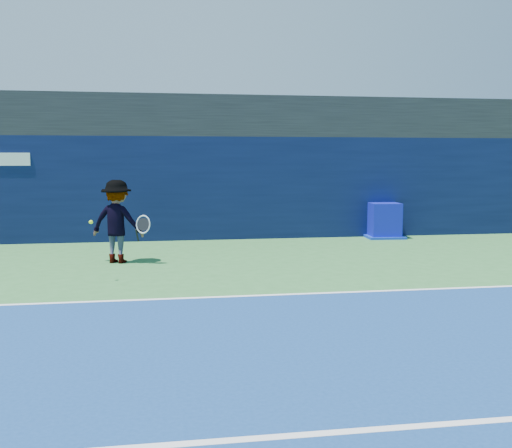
% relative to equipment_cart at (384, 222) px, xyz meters
% --- Properties ---
extents(ground, '(80.00, 80.00, 0.00)m').
position_rel_equipment_cart_xyz_m(ground, '(-5.38, -9.75, -0.48)').
color(ground, '#327135').
rests_on(ground, ground).
extents(baseline, '(24.00, 0.10, 0.01)m').
position_rel_equipment_cart_xyz_m(baseline, '(-5.38, -6.75, -0.47)').
color(baseline, white).
rests_on(baseline, ground).
extents(service_line, '(24.00, 0.10, 0.01)m').
position_rel_equipment_cart_xyz_m(service_line, '(-5.38, -11.75, -0.47)').
color(service_line, white).
rests_on(service_line, ground).
extents(stadium_band, '(36.00, 3.00, 1.20)m').
position_rel_equipment_cart_xyz_m(stadium_band, '(-5.38, 1.75, 3.12)').
color(stadium_band, black).
rests_on(stadium_band, back_wall_assembly).
extents(back_wall_assembly, '(36.00, 1.03, 3.00)m').
position_rel_equipment_cart_xyz_m(back_wall_assembly, '(-5.39, 0.75, 1.02)').
color(back_wall_assembly, '#091135').
rests_on(back_wall_assembly, ground).
extents(equipment_cart, '(1.16, 1.16, 1.05)m').
position_rel_equipment_cart_xyz_m(equipment_cart, '(0.00, 0.00, 0.00)').
color(equipment_cart, '#0B109F').
rests_on(equipment_cart, ground).
extents(tennis_player, '(1.46, 1.08, 1.89)m').
position_rel_equipment_cart_xyz_m(tennis_player, '(-7.56, -3.07, 0.47)').
color(tennis_player, silver).
rests_on(tennis_player, ground).
extents(tennis_ball, '(0.08, 0.08, 0.08)m').
position_rel_equipment_cart_xyz_m(tennis_ball, '(-7.87, -5.14, 0.68)').
color(tennis_ball, '#C6FB1B').
rests_on(tennis_ball, ground).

